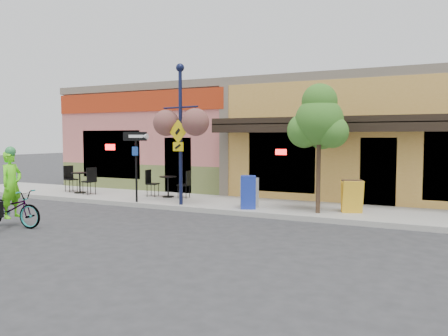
# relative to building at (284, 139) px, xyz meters

# --- Properties ---
(ground) EXTENTS (90.00, 90.00, 0.00)m
(ground) POSITION_rel_building_xyz_m (0.00, -7.50, -2.25)
(ground) COLOR #2D2D30
(ground) RESTS_ON ground
(sidewalk) EXTENTS (24.00, 3.00, 0.15)m
(sidewalk) POSITION_rel_building_xyz_m (0.00, -5.50, -2.17)
(sidewalk) COLOR #9E9B93
(sidewalk) RESTS_ON ground
(curb) EXTENTS (24.00, 0.12, 0.15)m
(curb) POSITION_rel_building_xyz_m (0.00, -6.95, -2.17)
(curb) COLOR #A8A59E
(curb) RESTS_ON ground
(building) EXTENTS (18.20, 8.20, 4.50)m
(building) POSITION_rel_building_xyz_m (0.00, 0.00, 0.00)
(building) COLOR #C86963
(building) RESTS_ON ground
(bicycle) EXTENTS (1.90, 0.86, 0.96)m
(bicycle) POSITION_rel_building_xyz_m (-3.79, -10.97, -1.77)
(bicycle) COLOR maroon
(bicycle) RESTS_ON ground
(cyclist_rider) EXTENTS (0.49, 0.67, 1.72)m
(cyclist_rider) POSITION_rel_building_xyz_m (-3.74, -10.97, -1.39)
(cyclist_rider) COLOR #65FF1A
(cyclist_rider) RESTS_ON ground
(lamp_post) EXTENTS (1.52, 0.83, 4.49)m
(lamp_post) POSITION_rel_building_xyz_m (-1.31, -6.67, 0.15)
(lamp_post) COLOR #12183A
(lamp_post) RESTS_ON sidewalk
(one_way_sign) EXTENTS (0.91, 0.27, 2.34)m
(one_way_sign) POSITION_rel_building_xyz_m (-2.92, -6.85, -0.93)
(one_way_sign) COLOR black
(one_way_sign) RESTS_ON sidewalk
(cafe_set_left) EXTENTS (1.91, 1.31, 1.04)m
(cafe_set_left) POSITION_rel_building_xyz_m (-6.37, -5.85, -1.58)
(cafe_set_left) COLOR black
(cafe_set_left) RESTS_ON sidewalk
(cafe_set_right) EXTENTS (1.73, 1.01, 0.99)m
(cafe_set_right) POSITION_rel_building_xyz_m (-2.64, -5.37, -1.61)
(cafe_set_right) COLOR black
(cafe_set_right) RESTS_ON sidewalk
(newspaper_box_blue) EXTENTS (0.57, 0.54, 1.00)m
(newspaper_box_blue) POSITION_rel_building_xyz_m (0.94, -6.48, -1.60)
(newspaper_box_blue) COLOR #1C32A8
(newspaper_box_blue) RESTS_ON sidewalk
(newspaper_box_grey) EXTENTS (0.48, 0.44, 0.92)m
(newspaper_box_grey) POSITION_rel_building_xyz_m (0.94, -6.36, -1.64)
(newspaper_box_grey) COLOR #9D9D9D
(newspaper_box_grey) RESTS_ON sidewalk
(street_tree) EXTENTS (1.72, 1.72, 3.71)m
(street_tree) POSITION_rel_building_xyz_m (3.03, -6.34, -0.25)
(street_tree) COLOR #3D7A26
(street_tree) RESTS_ON sidewalk
(sandwich_board) EXTENTS (0.68, 0.59, 0.95)m
(sandwich_board) POSITION_rel_building_xyz_m (3.96, -6.03, -1.63)
(sandwich_board) COLOR yellow
(sandwich_board) RESTS_ON sidewalk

